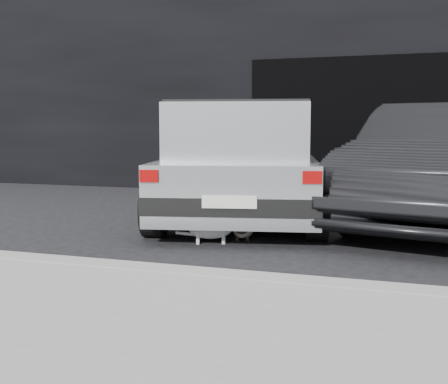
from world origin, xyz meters
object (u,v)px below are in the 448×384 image
(cat_siamese, at_px, (243,230))
(cat_white, at_px, (214,229))
(silver_hatchback, at_px, (244,157))
(second_car, at_px, (443,164))

(cat_siamese, bearing_deg, cat_white, 37.70)
(silver_hatchback, distance_m, second_car, 2.66)
(second_car, relative_size, cat_siamese, 7.19)
(cat_white, bearing_deg, cat_siamese, 118.99)
(cat_siamese, height_order, cat_white, cat_white)
(cat_siamese, bearing_deg, second_car, -153.81)
(silver_hatchback, relative_size, second_car, 0.95)
(second_car, height_order, cat_siamese, second_car)
(cat_siamese, xyz_separation_m, cat_white, (-0.25, -0.30, 0.05))
(second_car, xyz_separation_m, cat_siamese, (-2.23, -1.79, -0.70))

